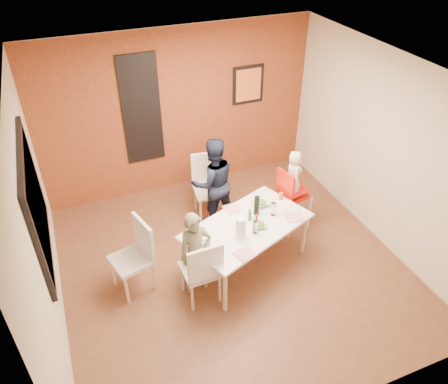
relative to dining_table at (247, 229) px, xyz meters
name	(u,v)px	position (x,y,z in m)	size (l,w,h in m)	color
ground	(232,265)	(-0.19, 0.05, -0.63)	(4.50, 4.50, 0.00)	brown
ceiling	(235,78)	(-0.19, 0.05, 2.07)	(4.50, 4.50, 0.02)	white
wall_back	(179,112)	(-0.19, 2.30, 0.72)	(4.50, 0.02, 2.70)	beige
wall_front	(339,327)	(-0.19, -2.20, 0.72)	(4.50, 0.02, 2.70)	beige
wall_left	(38,230)	(-2.44, 0.05, 0.72)	(0.02, 4.50, 2.70)	beige
wall_right	(384,151)	(2.06, 0.05, 0.72)	(0.02, 4.50, 2.70)	beige
brick_accent_wall	(179,113)	(-0.19, 2.28, 0.72)	(4.50, 0.02, 2.70)	maroon
picture_window_frame	(35,204)	(-2.41, 0.25, 0.92)	(0.05, 1.70, 1.30)	black
picture_window_pane	(37,203)	(-2.39, 0.25, 0.92)	(0.02, 1.55, 1.15)	black
glassblock_strip	(141,110)	(-0.79, 2.26, 0.87)	(0.55, 0.03, 1.70)	silver
glassblock_surround	(142,110)	(-0.79, 2.26, 0.87)	(0.60, 0.03, 1.76)	black
art_print_frame	(248,85)	(1.01, 2.26, 1.02)	(0.54, 0.03, 0.64)	black
art_print_canvas	(248,85)	(1.01, 2.24, 1.02)	(0.44, 0.01, 0.54)	orange
dining_table	(247,229)	(0.00, 0.00, 0.00)	(1.89, 1.47, 0.70)	white
chair_near	(203,269)	(-0.76, -0.39, -0.09)	(0.46, 0.46, 0.97)	silver
chair_far	(208,182)	(-0.06, 1.32, -0.06)	(0.53, 0.53, 1.02)	white
chair_left	(137,252)	(-1.44, 0.18, -0.07)	(0.57, 0.57, 1.01)	silver
high_chair	(290,194)	(0.93, 0.50, -0.01)	(0.51, 0.51, 1.03)	red
child_near	(196,253)	(-0.77, -0.14, -0.05)	(0.43, 0.28, 1.18)	#605F45
child_far	(213,182)	(-0.07, 1.07, 0.08)	(0.70, 0.54, 1.44)	#151C31
toddler	(294,173)	(0.96, 0.51, 0.33)	(0.35, 0.22, 0.71)	silver
plate_near_left	(245,254)	(-0.26, -0.50, 0.07)	(0.22, 0.22, 0.01)	silver
plate_far_mid	(232,209)	(-0.05, 0.39, 0.07)	(0.21, 0.21, 0.01)	white
plate_near_right	(294,217)	(0.65, -0.08, 0.07)	(0.23, 0.23, 0.01)	white
plate_far_left	(195,235)	(-0.70, 0.06, 0.07)	(0.24, 0.24, 0.01)	white
salad_bowl_a	(259,225)	(0.14, -0.08, 0.09)	(0.19, 0.19, 0.05)	white
salad_bowl_b	(261,203)	(0.36, 0.34, 0.09)	(0.24, 0.24, 0.06)	white
wine_bottle	(257,206)	(0.21, 0.17, 0.20)	(0.07, 0.07, 0.28)	black
wine_glass_a	(255,227)	(0.03, -0.18, 0.15)	(0.06, 0.06, 0.18)	silver
wine_glass_b	(273,209)	(0.41, 0.07, 0.16)	(0.07, 0.07, 0.20)	silver
paper_towel_roll	(241,227)	(-0.17, -0.17, 0.20)	(0.13, 0.13, 0.28)	white
condiment_red	(256,218)	(0.14, 0.01, 0.12)	(0.03, 0.03, 0.13)	red
condiment_green	(250,216)	(0.07, 0.08, 0.14)	(0.04, 0.04, 0.16)	#2B7125
condiment_brown	(250,214)	(0.09, 0.12, 0.13)	(0.04, 0.04, 0.14)	brown
sippy_cup	(281,196)	(0.68, 0.35, 0.11)	(0.06, 0.06, 0.10)	#D06117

